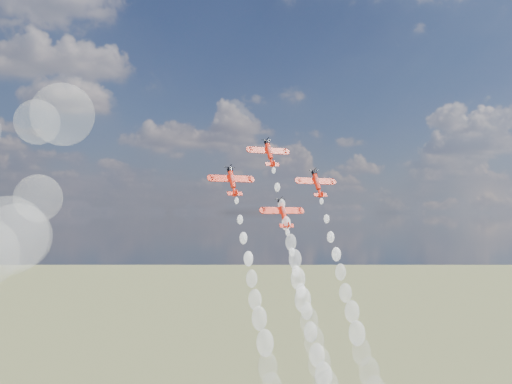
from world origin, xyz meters
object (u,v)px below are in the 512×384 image
object	(u,v)px
plane_lead	(269,152)
plane_right	(317,183)
plane_left	(232,181)
plane_slot	(283,213)

from	to	relation	value
plane_lead	plane_right	xyz separation A→B (m)	(12.98, -3.83, -8.24)
plane_lead	plane_right	world-z (taller)	plane_lead
plane_left	plane_right	size ratio (longest dim) A/B	1.00
plane_lead	plane_right	bearing A→B (deg)	-16.43
plane_lead	plane_left	size ratio (longest dim) A/B	1.00
plane_right	plane_slot	size ratio (longest dim) A/B	1.00
plane_right	plane_slot	bearing A→B (deg)	-163.57
plane_slot	plane_lead	bearing A→B (deg)	90.00
plane_slot	plane_left	bearing A→B (deg)	163.57
plane_lead	plane_slot	world-z (taller)	plane_lead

